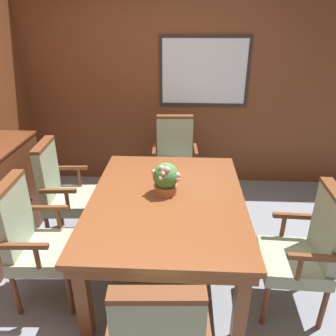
{
  "coord_description": "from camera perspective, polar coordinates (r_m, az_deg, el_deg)",
  "views": [
    {
      "loc": [
        0.25,
        -2.25,
        2.11
      ],
      "look_at": [
        0.12,
        0.26,
        0.92
      ],
      "focal_mm": 35.0,
      "sensor_mm": 36.0,
      "label": 1
    }
  ],
  "objects": [
    {
      "name": "ground_plane",
      "position": [
        3.09,
        -2.56,
        -17.77
      ],
      "size": [
        14.0,
        14.0,
        0.0
      ],
      "primitive_type": "plane",
      "color": "gray"
    },
    {
      "name": "wall_back",
      "position": [
        4.24,
        -0.4,
        13.3
      ],
      "size": [
        7.2,
        0.08,
        2.45
      ],
      "color": "brown",
      "rests_on": "ground_plane"
    },
    {
      "name": "dining_table",
      "position": [
        2.78,
        -0.16,
        -6.74
      ],
      "size": [
        1.28,
        1.7,
        0.72
      ],
      "color": "brown",
      "rests_on": "ground_plane"
    },
    {
      "name": "chair_head_far",
      "position": [
        3.9,
        1.19,
        1.87
      ],
      "size": [
        0.53,
        0.49,
        1.04
      ],
      "rotation": [
        0.0,
        0.0,
        0.05
      ],
      "color": "brown",
      "rests_on": "ground_plane"
    },
    {
      "name": "chair_left_far",
      "position": [
        3.35,
        -17.95,
        -3.55
      ],
      "size": [
        0.5,
        0.54,
        1.04
      ],
      "rotation": [
        0.0,
        0.0,
        1.64
      ],
      "color": "brown",
      "rests_on": "ground_plane"
    },
    {
      "name": "chair_right_near",
      "position": [
        2.65,
        22.95,
        -12.74
      ],
      "size": [
        0.49,
        0.53,
        1.04
      ],
      "rotation": [
        0.0,
        0.0,
        -1.61
      ],
      "color": "brown",
      "rests_on": "ground_plane"
    },
    {
      "name": "chair_left_near",
      "position": [
        2.75,
        -22.3,
        -11.23
      ],
      "size": [
        0.49,
        0.53,
        1.04
      ],
      "rotation": [
        0.0,
        0.0,
        1.62
      ],
      "color": "brown",
      "rests_on": "ground_plane"
    },
    {
      "name": "potted_plant",
      "position": [
        2.72,
        -0.38,
        -1.86
      ],
      "size": [
        0.24,
        0.22,
        0.28
      ],
      "color": "#B2603D",
      "rests_on": "dining_table"
    }
  ]
}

